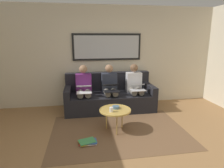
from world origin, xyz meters
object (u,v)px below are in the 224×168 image
Objects in this scene: coffee_table at (115,110)px; person_middle at (110,86)px; laptop_silver at (137,87)px; magazine_stack at (88,142)px; cup at (111,110)px; person_right at (84,87)px; framed_mirror at (107,47)px; person_left at (135,85)px; bowl at (116,107)px; laptop_black at (111,88)px; laptop_white at (84,89)px; couch at (109,97)px.

coffee_table is 1.17m from person_middle.
laptop_silver reaches higher than magazine_stack.
cup is 1.34m from person_right.
coffee_table is 1.74× the size of laptop_silver.
framed_mirror is 1.57× the size of person_right.
person_right is at bearing -63.49° from coffee_table.
person_left and person_middle have the same top height.
laptop_black reaches higher than bowl.
person_left is (-0.80, -1.25, 0.13)m from cup.
bowl is at bearing 125.13° from laptop_white.
person_middle is at bearing -111.75° from magazine_stack.
framed_mirror is 2.60m from magazine_stack.
person_middle is (0.00, 0.07, 0.30)m from couch.
person_middle is at bearing 180.00° from person_right.
person_middle is (-0.04, -1.08, 0.15)m from bowl.
framed_mirror is (0.00, -0.39, 1.24)m from couch.
coffee_table is 0.54× the size of person_right.
person_right is (0.64, 0.46, -0.94)m from framed_mirror.
person_right is (0.48, -1.25, 0.13)m from cup.
couch is at bearing -90.00° from laptop_black.
laptop_silver is 0.91× the size of laptop_black.
person_middle is (-0.07, -1.15, 0.19)m from coffee_table.
couch is at bearing -26.10° from laptop_silver.
person_middle is (0.64, 0.00, 0.00)m from person_left.
magazine_stack is at bearing 39.32° from bowl.
cup is at bearing 84.66° from framed_mirror.
person_right is (1.28, 0.00, 0.00)m from person_left.
coffee_table is at bearing 86.85° from couch.
laptop_silver is at bearing 153.90° from couch.
person_right reaches higher than laptop_white.
laptop_black reaches higher than cup.
laptop_black is at bearing -1.38° from laptop_silver.
cup is 0.25× the size of laptop_white.
person_left reaches higher than laptop_black.
laptop_white is at bearing -64.53° from cup.
person_left is 3.43× the size of magazine_stack.
laptop_silver is at bearing -133.86° from magazine_stack.
coffee_table is (0.07, 1.61, -1.13)m from framed_mirror.
person_left is at bearing 180.00° from person_middle.
laptop_black reaches higher than laptop_silver.
cup is 1.29m from laptop_silver.
person_middle reaches higher than couch.
couch is 15.37× the size of bowl.
laptop_black is 0.68m from person_right.
person_left is at bearing -121.60° from coffee_table.
magazine_stack is (0.62, 1.56, -0.58)m from person_middle.
bowl is at bearing 57.78° from person_left.
laptop_white reaches higher than magazine_stack.
couch is 6.61× the size of magazine_stack.
person_middle is (0.00, 0.46, -0.94)m from framed_mirror.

